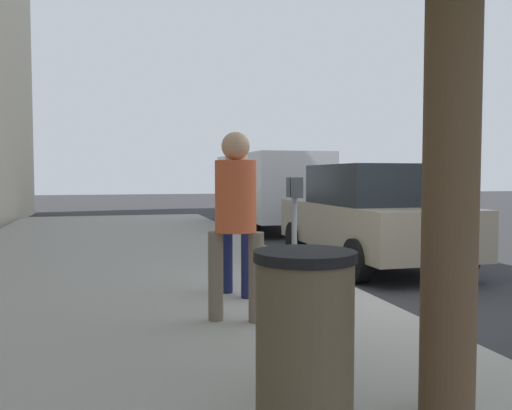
# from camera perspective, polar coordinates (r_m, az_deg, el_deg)

# --- Properties ---
(ground_plane) EXTENTS (80.00, 80.00, 0.00)m
(ground_plane) POSITION_cam_1_polar(r_m,az_deg,el_deg) (6.79, 12.00, -10.44)
(ground_plane) COLOR #2B2B2D
(ground_plane) RESTS_ON ground
(sidewalk_slab) EXTENTS (28.00, 6.00, 0.15)m
(sidewalk_slab) POSITION_cam_1_polar(r_m,az_deg,el_deg) (6.08, -14.71, -11.34)
(sidewalk_slab) COLOR gray
(sidewalk_slab) RESTS_ON ground_plane
(parking_meter) EXTENTS (0.36, 0.12, 1.41)m
(parking_meter) POSITION_cam_1_polar(r_m,az_deg,el_deg) (6.97, 4.08, -0.31)
(parking_meter) COLOR gray
(parking_meter) RESTS_ON sidewalk_slab
(pedestrian_at_meter) EXTENTS (0.49, 0.39, 1.77)m
(pedestrian_at_meter) POSITION_cam_1_polar(r_m,az_deg,el_deg) (6.42, -2.06, -0.35)
(pedestrian_at_meter) COLOR #191E4C
(pedestrian_at_meter) RESTS_ON sidewalk_slab
(pedestrian_bystander) EXTENTS (0.40, 0.52, 1.86)m
(pedestrian_bystander) POSITION_cam_1_polar(r_m,az_deg,el_deg) (5.27, -2.16, -0.39)
(pedestrian_bystander) COLOR #726656
(pedestrian_bystander) RESTS_ON sidewalk_slab
(parked_sedan_near) EXTENTS (4.41, 1.98, 1.77)m
(parked_sedan_near) POSITION_cam_1_polar(r_m,az_deg,el_deg) (9.68, 11.93, -1.01)
(parked_sedan_near) COLOR gray
(parked_sedan_near) RESTS_ON ground_plane
(parked_van_far) EXTENTS (5.24, 2.19, 2.18)m
(parked_van_far) POSITION_cam_1_polar(r_m,az_deg,el_deg) (15.62, 1.43, 1.94)
(parked_van_far) COLOR silver
(parked_van_far) RESTS_ON ground_plane
(trash_bin) EXTENTS (0.59, 0.59, 1.01)m
(trash_bin) POSITION_cam_1_polar(r_m,az_deg,el_deg) (3.18, 5.14, -13.83)
(trash_bin) COLOR brown
(trash_bin) RESTS_ON sidewalk_slab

